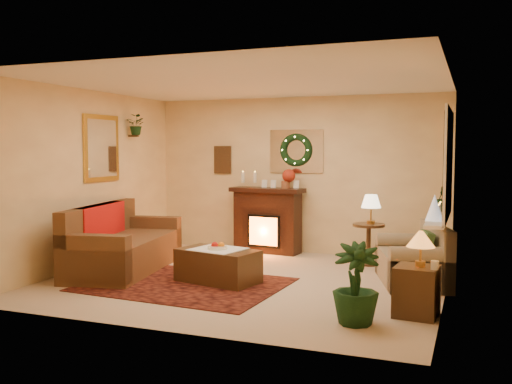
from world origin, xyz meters
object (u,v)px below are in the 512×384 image
(loveseat, at_px, (412,251))
(side_table_round, at_px, (368,243))
(end_table_square, at_px, (417,291))
(fireplace, at_px, (267,220))
(sofa, at_px, (125,241))
(coffee_table, at_px, (218,267))

(loveseat, bearing_deg, side_table_round, 110.49)
(side_table_round, xyz_separation_m, end_table_square, (0.93, -2.47, -0.06))
(fireplace, bearing_deg, end_table_square, -40.77)
(sofa, height_order, end_table_square, sofa)
(loveseat, xyz_separation_m, coffee_table, (-2.36, -0.90, -0.21))
(sofa, relative_size, loveseat, 1.66)
(loveseat, relative_size, coffee_table, 1.27)
(fireplace, relative_size, side_table_round, 1.79)
(coffee_table, bearing_deg, sofa, -174.82)
(fireplace, xyz_separation_m, coffee_table, (0.15, -2.30, -0.34))
(loveseat, bearing_deg, fireplace, 133.79)
(loveseat, bearing_deg, coffee_table, -176.14)
(sofa, bearing_deg, coffee_table, -17.71)
(sofa, relative_size, side_table_round, 3.52)
(side_table_round, bearing_deg, sofa, -152.74)
(end_table_square, relative_size, coffee_table, 0.51)
(sofa, height_order, loveseat, sofa)
(sofa, bearing_deg, fireplace, 45.91)
(end_table_square, bearing_deg, loveseat, 97.52)
(side_table_round, height_order, end_table_square, side_table_round)
(end_table_square, bearing_deg, sofa, 168.65)
(fireplace, bearing_deg, coffee_table, -79.94)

